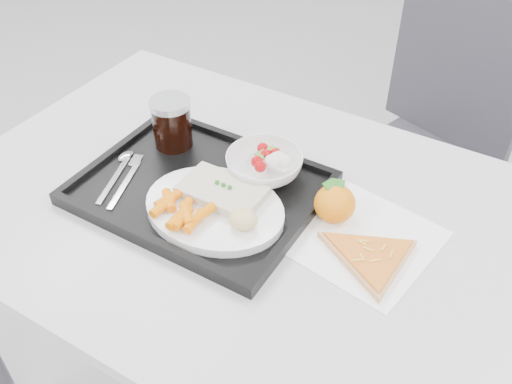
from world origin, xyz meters
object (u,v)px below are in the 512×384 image
Objects in this scene: dinner_plate at (215,209)px; pizza_slice at (371,257)px; table at (250,232)px; chair at (435,135)px; cola_glass at (172,122)px; salad_bowl at (264,165)px; tangerine at (335,204)px; tray at (200,190)px.

pizza_slice is (0.29, 0.05, -0.01)m from dinner_plate.
table is 0.77m from chair.
chair is 0.83m from cola_glass.
salad_bowl is 0.17m from tangerine.
salad_bowl is 1.72× the size of tangerine.
tangerine is (0.17, -0.03, -0.00)m from salad_bowl.
tray is at bearing -164.50° from tangerine.
cola_glass is 0.39m from tangerine.
tangerine is at bearing 15.50° from tray.
tangerine reaches higher than table.
salad_bowl is at bearing 101.94° from table.
table is 0.26m from pizza_slice.
tangerine is (0.15, 0.06, 0.10)m from table.
chair reaches higher than cola_glass.
salad_bowl is (0.02, 0.14, 0.01)m from dinner_plate.
chair is 4.22× the size of pizza_slice.
chair is 0.73m from salad_bowl.
chair is at bearing 75.08° from dinner_plate.
dinner_plate is 0.22m from tangerine.
chair is 0.86m from dinner_plate.
pizza_slice is (0.25, -0.01, 0.08)m from table.
tangerine is (0.19, 0.12, 0.01)m from dinner_plate.
dinner_plate is (-0.04, -0.06, 0.09)m from table.
chair is at bearing 58.32° from cola_glass.
tray is at bearing 145.87° from dinner_plate.
tray reaches higher than table.
tangerine reaches higher than pizza_slice.
dinner_plate is 1.78× the size of salad_bowl.
chair is 8.61× the size of cola_glass.
dinner_plate is at bearing -34.37° from cola_glass.
tray is 0.08m from dinner_plate.
tray is 0.14m from salad_bowl.
tangerine is at bearing -2.84° from cola_glass.
tangerine is 0.12m from pizza_slice.
chair is 6.11× the size of salad_bowl.
table is 5.44× the size of pizza_slice.
tray is (-0.28, -0.75, 0.22)m from chair.
chair is at bearing 73.77° from salad_bowl.
table is at bearing -78.06° from salad_bowl.
chair reaches higher than dinner_plate.
table is at bearing 177.25° from pizza_slice.
cola_glass is (-0.20, 0.13, 0.05)m from dinner_plate.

